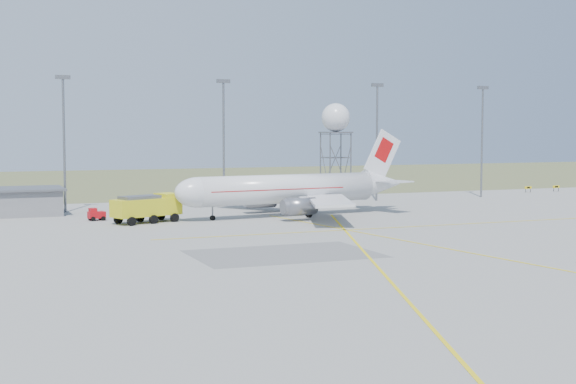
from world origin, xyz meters
name	(u,v)px	position (x,y,z in m)	size (l,w,h in m)	color
ground	(549,264)	(0.00, 0.00, 0.00)	(400.00, 400.00, 0.00)	#9F9F99
grass_strip	(173,180)	(0.00, 140.00, 0.01)	(400.00, 120.00, 0.03)	#546437
mast_a	(64,132)	(-35.00, 66.00, 12.07)	(2.20, 0.50, 20.50)	slate
mast_b	(224,132)	(-10.00, 66.00, 12.07)	(2.20, 0.50, 20.50)	slate
mast_c	(377,132)	(18.00, 66.00, 12.07)	(2.20, 0.50, 20.50)	slate
mast_d	(482,132)	(40.00, 66.00, 12.07)	(2.20, 0.50, 20.50)	slate
taxi_sign_near	(528,188)	(55.60, 72.00, 0.89)	(1.60, 0.17, 1.20)	black
taxi_sign_far	(556,187)	(62.60, 72.00, 0.89)	(1.60, 0.17, 1.20)	black
airliner_main	(290,190)	(-5.88, 47.74, 3.83)	(36.67, 35.49, 12.48)	silver
radar_tower	(336,149)	(6.82, 59.30, 9.36)	(4.61, 4.61, 16.68)	slate
fire_truck	(148,209)	(-26.47, 47.29, 1.81)	(9.91, 6.32, 3.77)	gold
baggage_tug	(96,216)	(-32.49, 52.56, 0.65)	(2.38, 2.03, 1.71)	#B20C14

